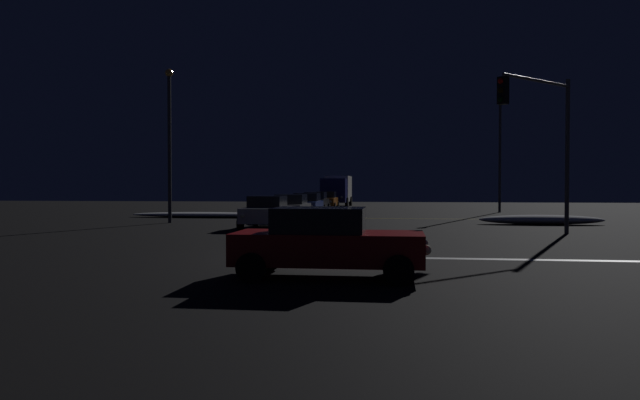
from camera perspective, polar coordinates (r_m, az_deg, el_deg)
The scene contains 15 objects.
ground at distance 17.43m, azimuth -0.39°, elevation -5.58°, with size 120.00×120.00×0.10m, color black.
stop_line_north at distance 26.48m, azimuth 2.30°, elevation -3.10°, with size 0.35×15.76×0.01m.
centre_line_ns at distance 38.03m, azimuth 3.86°, elevation -1.75°, with size 22.00×0.15×0.01m.
snow_bank_left_curb at distance 39.59m, azimuth -10.71°, elevation -1.40°, with size 10.27×1.50×0.35m.
snow_bank_right_curb at distance 33.89m, azimuth 20.37°, elevation -1.78°, with size 6.49×1.50×0.51m.
sedan_silver at distance 29.22m, azimuth -5.10°, elevation -1.12°, with size 2.02×4.33×1.57m.
sedan_gray at distance 34.68m, azimuth -2.81°, elevation -0.73°, with size 2.02×4.33×1.57m.
sedan_blue at distance 41.09m, azimuth -1.27°, elevation -0.41°, with size 2.02×4.33×1.57m.
sedan_black at distance 47.77m, azimuth -0.46°, elevation -0.16°, with size 2.02×4.33×1.57m.
sedan_orange at distance 53.09m, azimuth 0.59°, elevation -0.01°, with size 2.02×4.33×1.57m.
box_truck at distance 60.25m, azimuth 1.64°, elevation 1.01°, with size 2.68×8.28×3.08m.
sedan_red_crossing at distance 13.36m, azimuth 0.65°, elevation -4.03°, with size 4.33×2.02×1.57m.
traffic_signal_ne at distance 26.14m, azimuth 20.46°, elevation 6.80°, with size 3.55×3.55×6.61m.
streetlamp_left_near at distance 34.42m, azimuth -14.18°, elevation 6.15°, with size 0.44×0.44×8.56m.
streetlamp_right_far at distance 48.70m, azimuth 16.81°, elevation 5.77°, with size 0.44×0.44×10.31m.
Camera 1 is at (2.35, -17.14, 2.05)m, focal length 33.52 mm.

